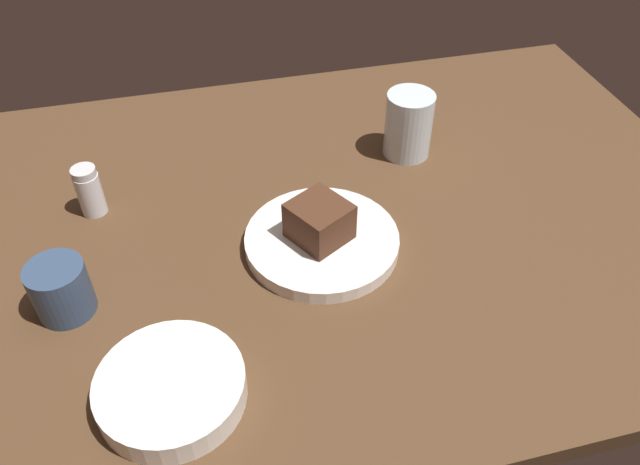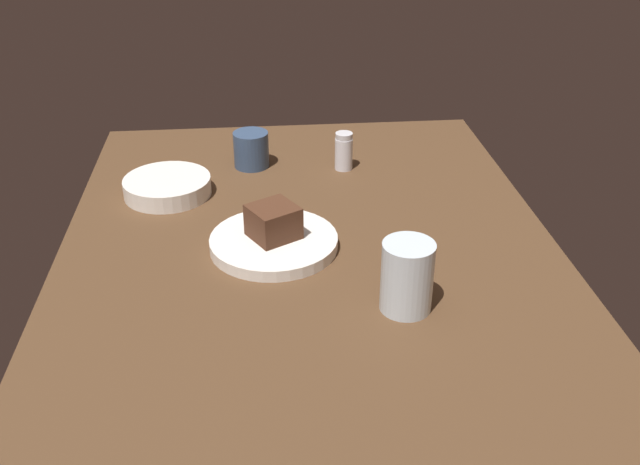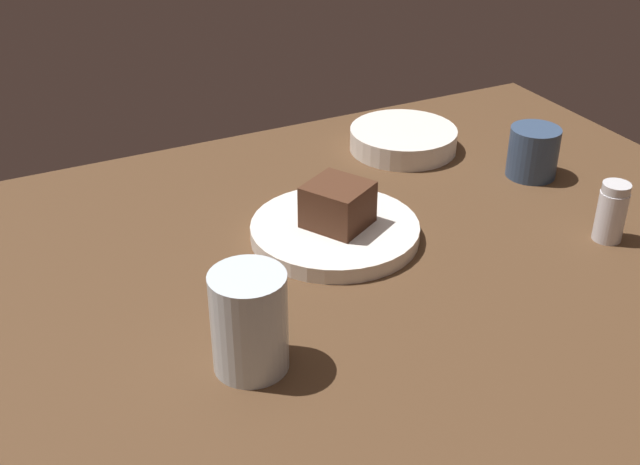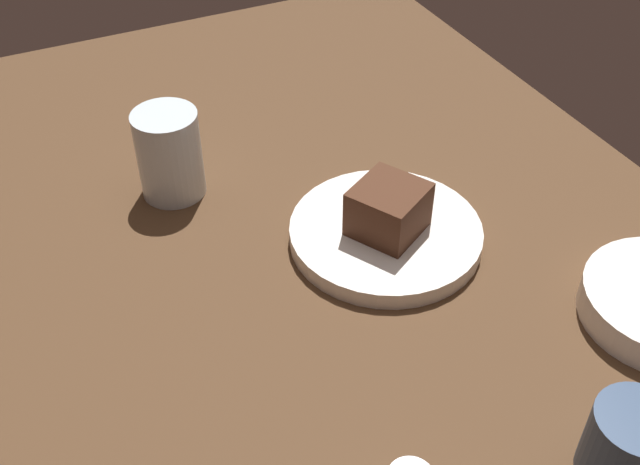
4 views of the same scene
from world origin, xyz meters
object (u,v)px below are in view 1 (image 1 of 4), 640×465
(salt_shaker, at_px, (89,191))
(chocolate_cake_slice, at_px, (319,221))
(side_bowl, at_px, (171,388))
(water_glass, at_px, (408,125))
(dessert_plate, at_px, (322,241))
(coffee_cup, at_px, (61,289))

(salt_shaker, bearing_deg, chocolate_cake_slice, 153.05)
(chocolate_cake_slice, distance_m, salt_shaker, 0.34)
(chocolate_cake_slice, distance_m, side_bowl, 0.29)
(water_glass, bearing_deg, side_bowl, 42.74)
(dessert_plate, xyz_separation_m, salt_shaker, (0.31, -0.16, 0.03))
(dessert_plate, relative_size, water_glass, 1.99)
(chocolate_cake_slice, height_order, salt_shaker, salt_shaker)
(dessert_plate, xyz_separation_m, chocolate_cake_slice, (0.00, -0.00, 0.04))
(chocolate_cake_slice, distance_m, water_glass, 0.27)
(coffee_cup, bearing_deg, salt_shaker, -99.38)
(salt_shaker, bearing_deg, water_glass, -176.62)
(salt_shaker, height_order, coffee_cup, salt_shaker)
(coffee_cup, bearing_deg, water_glass, -157.65)
(chocolate_cake_slice, xyz_separation_m, side_bowl, (0.22, 0.20, -0.03))
(side_bowl, distance_m, coffee_cup, 0.20)
(salt_shaker, relative_size, coffee_cup, 1.06)
(water_glass, bearing_deg, dessert_plate, 44.20)
(water_glass, xyz_separation_m, coffee_cup, (0.53, 0.22, -0.02))
(coffee_cup, bearing_deg, chocolate_cake_slice, -174.35)
(salt_shaker, bearing_deg, dessert_plate, 153.21)
(dessert_plate, xyz_separation_m, coffee_cup, (0.34, 0.03, 0.03))
(chocolate_cake_slice, xyz_separation_m, coffee_cup, (0.34, 0.03, -0.01))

